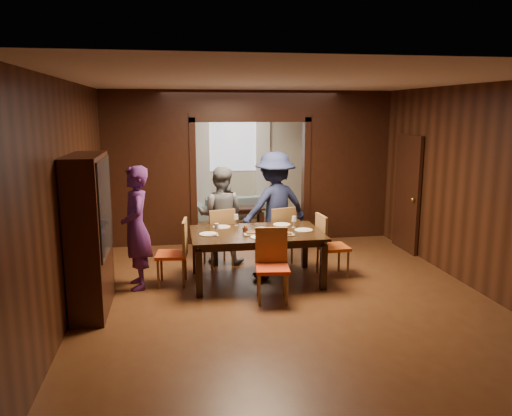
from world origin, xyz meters
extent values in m
plane|color=#592E19|center=(0.00, 0.00, 0.00)|extent=(9.00, 9.00, 0.00)
cube|color=silver|center=(0.00, 0.00, 2.90)|extent=(5.50, 9.00, 0.02)
cube|color=black|center=(0.00, 4.50, 1.45)|extent=(5.50, 0.02, 2.90)
cube|color=black|center=(-2.75, 0.00, 1.45)|extent=(0.02, 9.00, 2.90)
cube|color=black|center=(2.75, 0.00, 1.45)|extent=(0.02, 9.00, 2.90)
cube|color=black|center=(-1.93, 1.60, 1.20)|extent=(1.65, 0.15, 2.40)
cube|color=black|center=(1.93, 1.60, 1.20)|extent=(1.65, 0.15, 2.40)
cube|color=black|center=(0.00, 1.60, 2.65)|extent=(5.50, 0.15, 0.50)
cube|color=beige|center=(0.00, 4.47, 1.45)|extent=(5.40, 0.04, 2.85)
imported|color=#4C1F5C|center=(-2.01, -0.73, 0.88)|extent=(0.52, 0.70, 1.77)
imported|color=slate|center=(-0.71, 0.27, 0.81)|extent=(0.93, 0.81, 1.62)
imported|color=#1C2346|center=(0.20, 0.23, 0.93)|extent=(1.35, 1.03, 1.86)
imported|color=#86A7B0|center=(-0.10, 3.85, 0.27)|extent=(1.90, 0.96, 0.53)
imported|color=black|center=(-0.19, -0.69, 0.79)|extent=(0.28, 0.28, 0.07)
cube|color=black|center=(-0.28, -0.75, 0.38)|extent=(1.93, 1.20, 0.76)
cube|color=black|center=(0.12, 2.99, 0.20)|extent=(0.80, 0.50, 0.40)
cube|color=black|center=(-2.53, -1.50, 1.00)|extent=(0.40, 1.20, 2.00)
cube|color=black|center=(2.70, 0.50, 1.05)|extent=(0.06, 0.90, 2.10)
cube|color=silver|center=(0.00, 4.44, 1.70)|extent=(1.20, 0.03, 1.30)
cube|color=white|center=(-0.75, 4.40, 1.25)|extent=(0.35, 0.06, 2.40)
cube|color=white|center=(0.75, 4.40, 1.25)|extent=(0.35, 0.06, 2.40)
cylinder|color=white|center=(-0.99, -0.79, 0.77)|extent=(0.27, 0.27, 0.01)
cylinder|color=silver|center=(-0.76, -0.38, 0.77)|extent=(0.27, 0.27, 0.01)
cylinder|color=white|center=(0.19, -0.36, 0.77)|extent=(0.27, 0.27, 0.01)
cylinder|color=silver|center=(0.43, -0.78, 0.77)|extent=(0.27, 0.27, 0.01)
cylinder|color=white|center=(-0.28, -1.08, 0.77)|extent=(0.27, 0.27, 0.01)
cube|color=gray|center=(-0.34, -0.90, 0.78)|extent=(0.30, 0.20, 0.04)
cube|color=slate|center=(0.07, -1.01, 0.78)|extent=(0.30, 0.20, 0.04)
cylinder|color=silver|center=(-0.25, -1.05, 0.83)|extent=(0.07, 0.07, 0.14)
camera|label=1|loc=(-1.47, -7.83, 2.53)|focal=35.00mm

